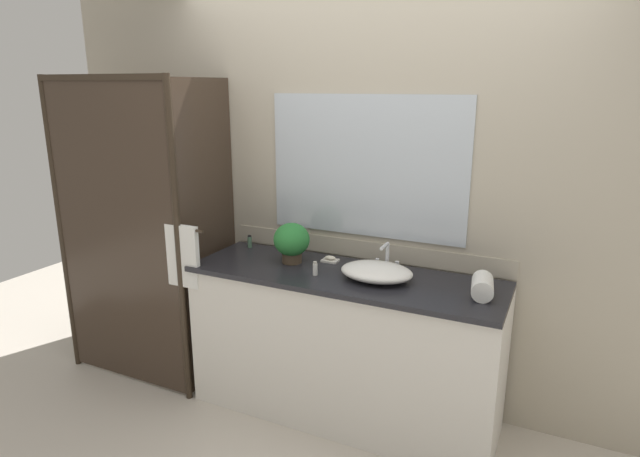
# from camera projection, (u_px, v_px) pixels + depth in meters

# --- Properties ---
(ground_plane) EXTENTS (8.00, 8.00, 0.00)m
(ground_plane) POSITION_uv_depth(u_px,v_px,m) (342.00, 413.00, 3.25)
(ground_plane) COLOR beige
(wall_back_with_mirror) EXTENTS (4.40, 0.06, 2.60)m
(wall_back_with_mirror) POSITION_uv_depth(u_px,v_px,m) (367.00, 193.00, 3.21)
(wall_back_with_mirror) COLOR #B2A893
(wall_back_with_mirror) RESTS_ON ground_plane
(vanity_cabinet) EXTENTS (1.80, 0.58, 0.90)m
(vanity_cabinet) POSITION_uv_depth(u_px,v_px,m) (344.00, 345.00, 3.14)
(vanity_cabinet) COLOR silver
(vanity_cabinet) RESTS_ON ground_plane
(shower_enclosure) EXTENTS (1.20, 0.59, 2.00)m
(shower_enclosure) POSITION_uv_depth(u_px,v_px,m) (147.00, 235.00, 3.35)
(shower_enclosure) COLOR #2D2319
(shower_enclosure) RESTS_ON ground_plane
(sink_basin) EXTENTS (0.40, 0.31, 0.09)m
(sink_basin) POSITION_uv_depth(u_px,v_px,m) (377.00, 272.00, 2.92)
(sink_basin) COLOR white
(sink_basin) RESTS_ON vanity_cabinet
(faucet) EXTENTS (0.17, 0.13, 0.17)m
(faucet) POSITION_uv_depth(u_px,v_px,m) (387.00, 261.00, 3.06)
(faucet) COLOR silver
(faucet) RESTS_ON vanity_cabinet
(potted_plant) EXTENTS (0.22, 0.22, 0.24)m
(potted_plant) POSITION_uv_depth(u_px,v_px,m) (292.00, 241.00, 3.17)
(potted_plant) COLOR #473828
(potted_plant) RESTS_ON vanity_cabinet
(soap_dish) EXTENTS (0.10, 0.07, 0.04)m
(soap_dish) POSITION_uv_depth(u_px,v_px,m) (330.00, 259.00, 3.22)
(soap_dish) COLOR silver
(soap_dish) RESTS_ON vanity_cabinet
(amenity_bottle_conditioner) EXTENTS (0.03, 0.03, 0.08)m
(amenity_bottle_conditioner) POSITION_uv_depth(u_px,v_px,m) (250.00, 242.00, 3.49)
(amenity_bottle_conditioner) COLOR #4C7056
(amenity_bottle_conditioner) RESTS_ON vanity_cabinet
(amenity_bottle_body_wash) EXTENTS (0.03, 0.03, 0.08)m
(amenity_bottle_body_wash) POSITION_uv_depth(u_px,v_px,m) (315.00, 269.00, 2.99)
(amenity_bottle_body_wash) COLOR white
(amenity_bottle_body_wash) RESTS_ON vanity_cabinet
(rolled_towel_near_edge) EXTENTS (0.14, 0.21, 0.11)m
(rolled_towel_near_edge) POSITION_uv_depth(u_px,v_px,m) (483.00, 286.00, 2.68)
(rolled_towel_near_edge) COLOR white
(rolled_towel_near_edge) RESTS_ON vanity_cabinet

